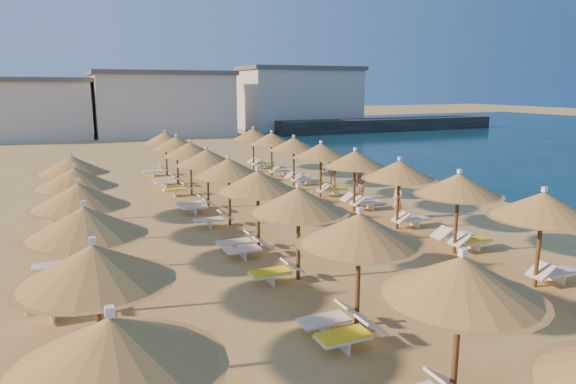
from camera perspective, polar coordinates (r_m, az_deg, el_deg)
name	(u,v)px	position (r m, az deg, el deg)	size (l,w,h in m)	color
ground	(368,244)	(19.11, 8.90, -5.70)	(220.00, 220.00, 0.00)	tan
jetty	(388,124)	(67.86, 11.09, 7.38)	(30.00, 4.00, 1.50)	black
hotel_blocks	(181,102)	(63.05, -11.85, 9.72)	(49.52, 10.80, 8.10)	beige
parasol_row_east	(399,171)	(20.72, 12.26, 2.29)	(3.00, 36.27, 2.94)	brown
parasol_row_west	(258,182)	(17.89, -3.38, 1.06)	(3.00, 36.27, 2.94)	brown
parasol_row_inland	(82,209)	(15.16, -21.94, -1.74)	(3.00, 19.64, 2.94)	brown
loungers	(302,235)	(18.71, 1.52, -4.83)	(14.75, 34.77, 0.66)	white
beachgoer_b	(360,184)	(26.28, 8.00, 0.86)	(0.75, 0.58, 1.54)	tan
beachgoer_a	(398,200)	(22.69, 12.07, -0.91)	(0.59, 0.39, 1.62)	tan
beachgoer_c	(332,171)	(29.22, 4.92, 2.34)	(1.08, 0.45, 1.85)	tan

